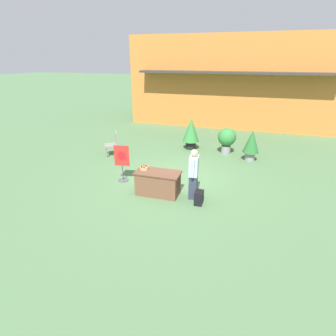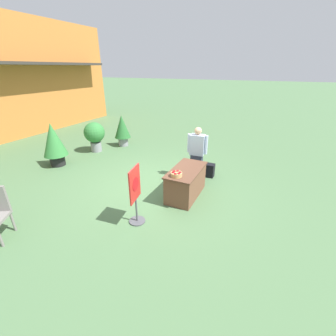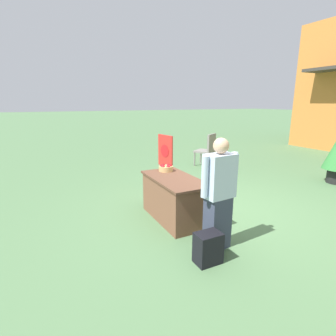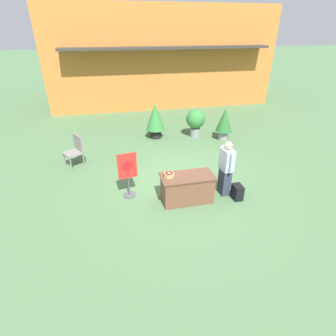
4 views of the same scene
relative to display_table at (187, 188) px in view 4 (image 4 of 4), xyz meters
The scene contains 11 objects.
ground_plane 1.05m from the display_table, 85.88° to the left, with size 120.00×120.00×0.00m, color #4C7047.
storefront_building 11.81m from the display_table, 82.94° to the left, with size 12.72×5.87×5.36m.
display_table is the anchor object (origin of this frame).
apple_basket 0.66m from the display_table, behind, with size 0.27×0.27×0.13m.
person_visitor 1.21m from the display_table, ahead, with size 0.29×0.61×1.60m.
backpack 1.42m from the display_table, ahead, with size 0.24×0.34×0.42m.
poster_board 1.66m from the display_table, 159.62° to the left, with size 0.52×0.36×1.32m.
patio_chair 4.24m from the display_table, 137.19° to the left, with size 0.75×0.75×1.06m.
potted_plant_far_right 4.89m from the display_table, 69.57° to the left, with size 0.81×0.81×1.19m.
potted_plant_far_left 4.82m from the display_table, 90.05° to the left, with size 0.79×0.79×1.49m.
potted_plant_near_right 4.88m from the display_table, 55.27° to the left, with size 0.68×0.68×1.33m.
Camera 4 is at (-1.89, -6.71, 4.22)m, focal length 28.00 mm.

